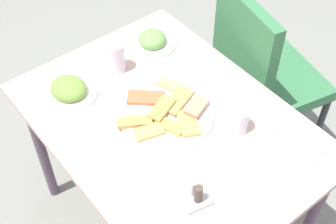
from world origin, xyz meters
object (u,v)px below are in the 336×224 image
condiment_caddy (195,194)px  spoon (302,139)px  salad_plate_greens (152,40)px  drinking_glass (239,120)px  dining_chair (260,71)px  dining_table (169,136)px  paper_napkin (298,143)px  fork (295,145)px  soda_can (116,57)px  pide_platter (166,111)px  salad_plate_rice (69,90)px

condiment_caddy → spoon: bearing=83.0°
spoon → salad_plate_greens: bearing=173.7°
drinking_glass → spoon: size_ratio=0.51×
dining_chair → dining_table: bearing=-79.7°
paper_napkin → dining_table: bearing=-141.5°
dining_chair → drinking_glass: (0.29, -0.45, 0.24)m
salad_plate_greens → fork: salad_plate_greens is taller
soda_can → pide_platter: bearing=0.6°
dining_table → spoon: 0.46m
salad_plate_greens → spoon: salad_plate_greens is taller
soda_can → condiment_caddy: size_ratio=1.14×
pide_platter → drinking_glass: (0.21, 0.15, 0.04)m
soda_can → salad_plate_greens: bearing=99.8°
condiment_caddy → dining_chair: bearing=118.5°
soda_can → drinking_glass: bearing=16.6°
soda_can → paper_napkin: soda_can is taller
paper_napkin → fork: (0.00, -0.02, 0.00)m
paper_napkin → spoon: 0.02m
drinking_glass → spoon: drinking_glass is taller
condiment_caddy → paper_napkin: bearing=82.7°
dining_table → condiment_caddy: condiment_caddy is taller
drinking_glass → spoon: bearing=37.7°
drinking_glass → paper_napkin: bearing=33.8°
pide_platter → paper_napkin: pide_platter is taller
dining_chair → spoon: bearing=-34.4°
dining_table → pide_platter: size_ratio=3.00×
fork → condiment_caddy: size_ratio=1.74×
paper_napkin → salad_plate_greens: bearing=-174.3°
condiment_caddy → dining_table: bearing=155.2°
dining_chair → condiment_caddy: size_ratio=8.48×
pide_platter → salad_plate_rice: 0.37m
dining_chair → pide_platter: dining_chair is taller
dining_chair → fork: dining_chair is taller
dining_table → spoon: bearing=40.3°
pide_platter → salad_plate_rice: bearing=-143.8°
fork → dining_table: bearing=-154.2°
soda_can → fork: size_ratio=0.65×
dining_table → soda_can: bearing=178.1°
drinking_glass → salad_plate_rice: bearing=-144.1°
dining_chair → soda_can: (-0.22, -0.60, 0.26)m
paper_napkin → drinking_glass: bearing=-146.2°
pide_platter → salad_plate_greens: salad_plate_greens is taller
salad_plate_greens → condiment_caddy: 0.74m
salad_plate_rice → paper_napkin: bearing=35.3°
salad_plate_greens → salad_plate_rice: size_ratio=0.93×
pide_platter → paper_napkin: (0.38, 0.26, -0.01)m
drinking_glass → paper_napkin: (0.17, 0.11, -0.05)m
pide_platter → soda_can: bearing=-179.4°
pide_platter → dining_table: bearing=-22.9°
salad_plate_rice → dining_table: bearing=31.7°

